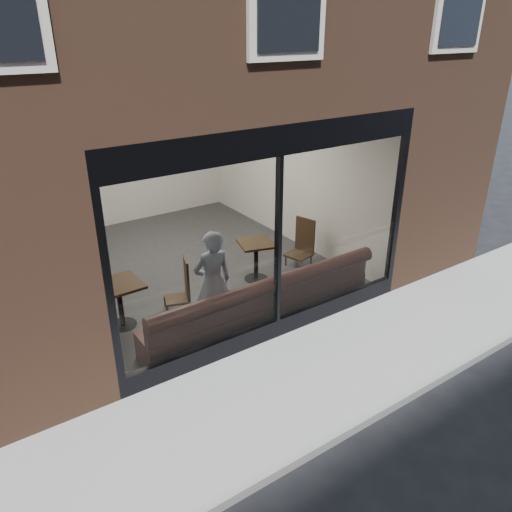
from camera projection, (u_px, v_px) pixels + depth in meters
ground at (375, 414)px, 6.13m from camera, size 120.00×120.00×0.00m
sidewalk_near at (322, 371)px, 6.88m from camera, size 40.00×2.00×0.01m
kerb_near at (379, 412)px, 6.07m from camera, size 40.00×0.10×0.12m
host_building_pier_right at (258, 137)px, 13.36m from camera, size 2.50×12.00×3.20m
host_building_backfill at (83, 134)px, 13.68m from camera, size 5.00×6.00×3.20m
cafe_floor at (188, 265)px, 9.86m from camera, size 6.00×6.00×0.00m
cafe_ceiling at (177, 99)px, 8.52m from camera, size 6.00×6.00×0.00m
cafe_wall_back at (123, 156)px, 11.43m from camera, size 5.00×0.00×5.00m
cafe_wall_left at (42, 215)px, 7.92m from camera, size 0.00×6.00×6.00m
cafe_wall_right at (289, 168)px, 10.47m from camera, size 0.00×6.00×6.00m
storefront_kick at (276, 327)px, 7.60m from camera, size 5.00×0.10×0.30m
storefront_header at (280, 140)px, 6.40m from camera, size 5.00×0.10×0.40m
storefront_mullion at (278, 243)px, 7.01m from camera, size 0.06×0.10×2.50m
storefront_glass at (279, 244)px, 6.99m from camera, size 4.80×0.00×4.80m
banquette at (261, 312)px, 7.87m from camera, size 4.00×0.55×0.45m
person at (213, 283)px, 7.48m from camera, size 0.64×0.45×1.66m
cafe_table_left at (118, 285)px, 7.60m from camera, size 0.71×0.71×0.04m
cafe_table_right at (256, 243)px, 9.04m from camera, size 0.75×0.75×0.04m
cafe_chair_left at (177, 299)px, 8.20m from camera, size 0.47×0.47×0.04m
cafe_chair_right at (299, 255)px, 9.78m from camera, size 0.54×0.54×0.04m
wall_poster at (45, 211)px, 7.81m from camera, size 0.02×0.64×0.85m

